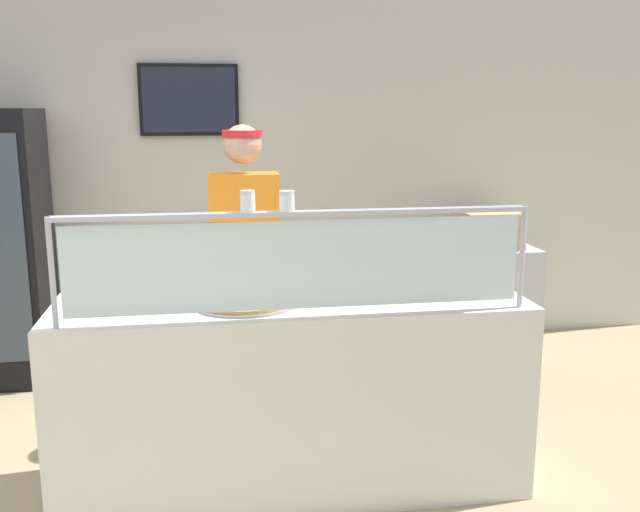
# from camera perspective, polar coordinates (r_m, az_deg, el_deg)

# --- Properties ---
(ground_plane) EXTENTS (12.00, 12.00, 0.00)m
(ground_plane) POSITION_cam_1_polar(r_m,az_deg,el_deg) (4.28, -3.28, -13.59)
(ground_plane) COLOR tan
(ground_plane) RESTS_ON ground
(shop_rear_unit) EXTENTS (6.63, 0.13, 2.70)m
(shop_rear_unit) POSITION_cam_1_polar(r_m,az_deg,el_deg) (5.38, -5.17, 6.71)
(shop_rear_unit) COLOR beige
(shop_rear_unit) RESTS_ON ground
(serving_counter) EXTENTS (2.23, 0.69, 0.95)m
(serving_counter) POSITION_cam_1_polar(r_m,az_deg,el_deg) (3.49, -2.25, -11.14)
(serving_counter) COLOR silver
(serving_counter) RESTS_ON ground
(sneeze_guard) EXTENTS (2.06, 0.06, 0.47)m
(sneeze_guard) POSITION_cam_1_polar(r_m,az_deg,el_deg) (2.99, -1.71, 0.39)
(sneeze_guard) COLOR #B2B5BC
(sneeze_guard) RESTS_ON serving_counter
(pizza_tray) EXTENTS (0.49, 0.49, 0.04)m
(pizza_tray) POSITION_cam_1_polar(r_m,az_deg,el_deg) (3.28, -6.15, -3.61)
(pizza_tray) COLOR #9EA0A8
(pizza_tray) RESTS_ON serving_counter
(pizza_server) EXTENTS (0.12, 0.29, 0.01)m
(pizza_server) POSITION_cam_1_polar(r_m,az_deg,el_deg) (3.25, -6.09, -3.33)
(pizza_server) COLOR #ADAFB7
(pizza_server) RESTS_ON pizza_tray
(parmesan_shaker) EXTENTS (0.06, 0.06, 0.09)m
(parmesan_shaker) POSITION_cam_1_polar(r_m,az_deg,el_deg) (2.93, -5.93, 4.35)
(parmesan_shaker) COLOR white
(parmesan_shaker) RESTS_ON sneeze_guard
(pepper_flake_shaker) EXTENTS (0.07, 0.07, 0.09)m
(pepper_flake_shaker) POSITION_cam_1_polar(r_m,az_deg,el_deg) (2.95, -2.73, 4.39)
(pepper_flake_shaker) COLOR white
(pepper_flake_shaker) RESTS_ON sneeze_guard
(worker_figure) EXTENTS (0.41, 0.50, 1.76)m
(worker_figure) POSITION_cam_1_polar(r_m,az_deg,el_deg) (3.89, -6.07, -0.53)
(worker_figure) COLOR #23232D
(worker_figure) RESTS_ON ground
(prep_shelf) EXTENTS (0.70, 0.55, 0.83)m
(prep_shelf) POSITION_cam_1_polar(r_m,az_deg,el_deg) (5.46, 13.22, -3.52)
(prep_shelf) COLOR #B7BABF
(prep_shelf) RESTS_ON ground
(pizza_box_stack) EXTENTS (0.46, 0.44, 0.27)m
(pizza_box_stack) POSITION_cam_1_polar(r_m,az_deg,el_deg) (5.34, 13.52, 2.19)
(pizza_box_stack) COLOR tan
(pizza_box_stack) RESTS_ON prep_shelf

